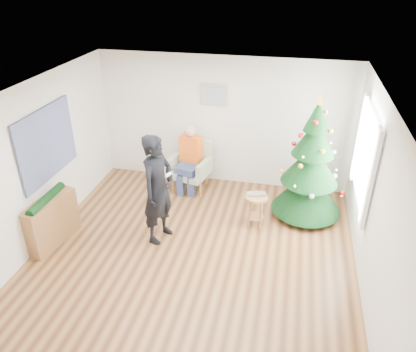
% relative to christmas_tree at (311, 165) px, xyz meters
% --- Properties ---
extents(floor, '(5.00, 5.00, 0.00)m').
position_rel_christmas_tree_xyz_m(floor, '(-1.71, -1.53, -1.01)').
color(floor, brown).
rests_on(floor, ground).
extents(ceiling, '(5.00, 5.00, 0.00)m').
position_rel_christmas_tree_xyz_m(ceiling, '(-1.71, -1.53, 1.59)').
color(ceiling, white).
rests_on(ceiling, wall_back).
extents(wall_back, '(5.00, 0.00, 5.00)m').
position_rel_christmas_tree_xyz_m(wall_back, '(-1.71, 0.97, 0.29)').
color(wall_back, silver).
rests_on(wall_back, floor).
extents(wall_front, '(5.00, 0.00, 5.00)m').
position_rel_christmas_tree_xyz_m(wall_front, '(-1.71, -4.03, 0.29)').
color(wall_front, silver).
rests_on(wall_front, floor).
extents(wall_left, '(0.00, 5.00, 5.00)m').
position_rel_christmas_tree_xyz_m(wall_left, '(-4.21, -1.53, 0.29)').
color(wall_left, silver).
rests_on(wall_left, floor).
extents(wall_right, '(0.00, 5.00, 5.00)m').
position_rel_christmas_tree_xyz_m(wall_right, '(0.79, -1.53, 0.29)').
color(wall_right, silver).
rests_on(wall_right, floor).
extents(window_panel, '(0.04, 1.30, 1.40)m').
position_rel_christmas_tree_xyz_m(window_panel, '(0.76, -0.53, 0.49)').
color(window_panel, white).
rests_on(window_panel, wall_right).
extents(curtains, '(0.05, 1.75, 1.50)m').
position_rel_christmas_tree_xyz_m(curtains, '(0.73, -0.53, 0.49)').
color(curtains, white).
rests_on(curtains, wall_right).
extents(christmas_tree, '(1.24, 1.24, 2.24)m').
position_rel_christmas_tree_xyz_m(christmas_tree, '(0.00, 0.00, 0.00)').
color(christmas_tree, '#3F2816').
rests_on(christmas_tree, floor).
extents(stool, '(0.40, 0.40, 0.59)m').
position_rel_christmas_tree_xyz_m(stool, '(-0.85, -0.54, -0.70)').
color(stool, brown).
rests_on(stool, floor).
extents(laptop, '(0.37, 0.28, 0.03)m').
position_rel_christmas_tree_xyz_m(laptop, '(-0.85, -0.54, -0.40)').
color(laptop, silver).
rests_on(laptop, stool).
extents(armchair, '(0.87, 0.84, 1.00)m').
position_rel_christmas_tree_xyz_m(armchair, '(-2.29, 0.53, -0.64)').
color(armchair, '#97A686').
rests_on(armchair, floor).
extents(seated_person, '(0.49, 0.66, 1.31)m').
position_rel_christmas_tree_xyz_m(seated_person, '(-2.30, 0.48, -0.33)').
color(seated_person, navy).
rests_on(seated_person, armchair).
extents(standing_man, '(0.63, 0.78, 1.85)m').
position_rel_christmas_tree_xyz_m(standing_man, '(-2.36, -1.22, -0.08)').
color(standing_man, black).
rests_on(standing_man, floor).
extents(game_controller, '(0.07, 0.13, 0.04)m').
position_rel_christmas_tree_xyz_m(game_controller, '(-2.16, -1.25, 0.23)').
color(game_controller, white).
rests_on(game_controller, standing_man).
extents(console, '(0.47, 1.04, 0.80)m').
position_rel_christmas_tree_xyz_m(console, '(-4.04, -1.72, -0.61)').
color(console, brown).
rests_on(console, floor).
extents(garland, '(0.14, 0.90, 0.14)m').
position_rel_christmas_tree_xyz_m(garland, '(-4.04, -1.72, -0.19)').
color(garland, black).
rests_on(garland, console).
extents(tapestry, '(0.03, 1.50, 1.15)m').
position_rel_christmas_tree_xyz_m(tapestry, '(-4.17, -1.23, 0.54)').
color(tapestry, black).
rests_on(tapestry, wall_left).
extents(framed_picture, '(0.52, 0.05, 0.42)m').
position_rel_christmas_tree_xyz_m(framed_picture, '(-1.91, 0.93, 0.84)').
color(framed_picture, tan).
rests_on(framed_picture, wall_back).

